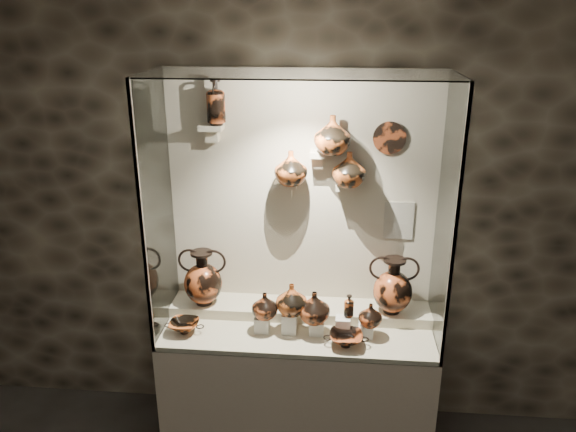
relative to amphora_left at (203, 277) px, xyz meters
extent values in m
cube|color=black|center=(0.63, 0.18, 0.51)|extent=(5.00, 0.02, 3.20)
cube|color=#BEB199|center=(0.63, -0.14, -0.69)|extent=(1.70, 0.60, 0.80)
cube|color=#BAAE90|center=(0.63, -0.14, -0.27)|extent=(1.68, 0.58, 0.03)
cube|color=#BAAE90|center=(0.63, 0.03, -0.24)|extent=(1.70, 0.25, 0.10)
cube|color=#BEB199|center=(0.63, 0.17, 0.51)|extent=(1.70, 0.03, 1.60)
cube|color=white|center=(0.63, -0.44, 0.51)|extent=(1.70, 0.01, 1.60)
cube|color=white|center=(-0.22, -0.14, 0.51)|extent=(0.01, 0.60, 1.60)
cube|color=white|center=(1.48, -0.14, 0.51)|extent=(0.01, 0.60, 1.60)
cube|color=white|center=(0.63, -0.14, 1.31)|extent=(1.70, 0.60, 0.01)
cube|color=gray|center=(-0.21, -0.43, 0.51)|extent=(0.02, 0.02, 1.60)
cube|color=gray|center=(1.47, -0.43, 0.51)|extent=(0.02, 0.02, 1.60)
cube|color=beige|center=(0.41, -0.19, -0.21)|extent=(0.09, 0.09, 0.10)
cube|color=beige|center=(0.58, -0.19, -0.19)|extent=(0.09, 0.09, 0.13)
cube|color=beige|center=(0.75, -0.19, -0.21)|extent=(0.09, 0.09, 0.09)
cube|color=beige|center=(0.91, -0.19, -0.20)|extent=(0.09, 0.09, 0.12)
cube|color=beige|center=(1.05, -0.19, -0.22)|extent=(0.09, 0.09, 0.08)
cube|color=#BEB199|center=(0.08, 0.10, 0.96)|extent=(0.14, 0.12, 0.04)
cube|color=#BEB199|center=(0.53, 0.10, 0.61)|extent=(0.14, 0.12, 0.04)
cube|color=#BEB199|center=(0.73, 0.10, 0.81)|extent=(0.10, 0.12, 0.04)
cube|color=#BEB199|center=(0.91, 0.10, 0.61)|extent=(0.14, 0.12, 0.04)
imported|color=#AE4921|center=(0.43, -0.20, -0.07)|extent=(0.21, 0.21, 0.17)
imported|color=#BC5421|center=(0.59, -0.19, -0.03)|extent=(0.22, 0.22, 0.20)
imported|color=#AE4921|center=(0.73, -0.21, -0.07)|extent=(0.20, 0.20, 0.20)
imported|color=#AE4921|center=(1.07, -0.21, -0.10)|extent=(0.15, 0.15, 0.15)
imported|color=#BC5421|center=(0.57, 0.05, 0.74)|extent=(0.23, 0.23, 0.21)
imported|color=#BC5421|center=(0.81, 0.04, 0.94)|extent=(0.25, 0.25, 0.23)
imported|color=#BC5421|center=(0.92, 0.05, 0.74)|extent=(0.24, 0.24, 0.21)
cylinder|color=#933C1D|center=(1.15, 0.15, 0.91)|extent=(0.20, 0.02, 0.20)
cube|color=beige|center=(1.24, 0.15, 0.38)|extent=(0.18, 0.01, 0.25)
camera|label=1|loc=(0.85, -3.21, 1.63)|focal=35.00mm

